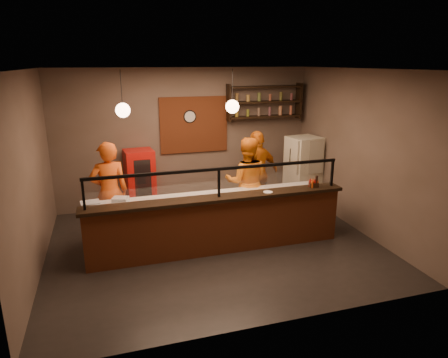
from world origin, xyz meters
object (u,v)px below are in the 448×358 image
object	(u,v)px
condiment_caddy	(314,185)
cook_left	(110,192)
red_cooler	(140,182)
wall_clock	(190,117)
pizza_dough	(246,193)
cook_right	(257,174)
cook_mid	(247,182)
pepper_mill	(317,182)
fridge	(303,171)

from	to	relation	value
condiment_caddy	cook_left	bearing A→B (deg)	163.45
red_cooler	wall_clock	bearing A→B (deg)	8.18
pizza_dough	cook_left	bearing A→B (deg)	165.23
cook_left	cook_right	size ratio (longest dim) A/B	1.02
cook_left	cook_right	distance (m)	3.19
cook_mid	red_cooler	xyz separation A→B (m)	(-2.06, 1.35, -0.20)
cook_left	condiment_caddy	world-z (taller)	cook_left
wall_clock	pepper_mill	xyz separation A→B (m)	(1.79, -2.77, -0.93)
pizza_dough	cook_mid	bearing A→B (deg)	69.61
cook_left	pepper_mill	size ratio (longest dim) A/B	8.69
pepper_mill	wall_clock	bearing A→B (deg)	122.92
red_cooler	cook_right	bearing A→B (deg)	-25.58
fridge	cook_left	bearing A→B (deg)	178.44
cook_left	fridge	size ratio (longest dim) A/B	1.17
cook_right	pizza_dough	distance (m)	1.29
wall_clock	cook_mid	size ratio (longest dim) A/B	0.16
wall_clock	pepper_mill	size ratio (longest dim) A/B	1.35
cook_left	cook_mid	distance (m)	2.74
fridge	red_cooler	xyz separation A→B (m)	(-3.74, 0.61, -0.10)
cook_right	fridge	bearing A→B (deg)	173.83
wall_clock	cook_right	size ratio (longest dim) A/B	0.16
wall_clock	condiment_caddy	xyz separation A→B (m)	(1.76, -2.74, -1.00)
wall_clock	condiment_caddy	world-z (taller)	wall_clock
cook_mid	red_cooler	world-z (taller)	cook_mid
cook_right	fridge	distance (m)	1.30
fridge	pizza_dough	size ratio (longest dim) A/B	3.57
condiment_caddy	wall_clock	bearing A→B (deg)	122.70
pepper_mill	cook_left	bearing A→B (deg)	163.12
cook_mid	pepper_mill	distance (m)	1.50
fridge	pepper_mill	size ratio (longest dim) A/B	7.44
cook_right	red_cooler	world-z (taller)	cook_right
cook_left	pizza_dough	xyz separation A→B (m)	(2.50, -0.66, -0.06)
red_cooler	pizza_dough	xyz separation A→B (m)	(1.82, -1.99, 0.18)
wall_clock	fridge	xyz separation A→B (m)	(2.50, -0.92, -1.27)
fridge	pizza_dough	world-z (taller)	fridge
wall_clock	cook_right	bearing A→B (deg)	-44.08
red_cooler	condiment_caddy	distance (m)	3.88
wall_clock	cook_mid	world-z (taller)	wall_clock
red_cooler	fridge	bearing A→B (deg)	-15.17
fridge	condiment_caddy	size ratio (longest dim) A/B	10.32
cook_mid	wall_clock	bearing A→B (deg)	-45.85
pizza_dough	fridge	bearing A→B (deg)	35.66
pizza_dough	pepper_mill	bearing A→B (deg)	-21.08
cook_left	red_cooler	bearing A→B (deg)	-124.62
wall_clock	pepper_mill	distance (m)	3.43
cook_mid	cook_right	world-z (taller)	cook_right
pepper_mill	condiment_caddy	bearing A→B (deg)	137.11
cook_left	cook_mid	size ratio (longest dim) A/B	1.04
red_cooler	condiment_caddy	world-z (taller)	red_cooler
cook_right	pepper_mill	world-z (taller)	cook_right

